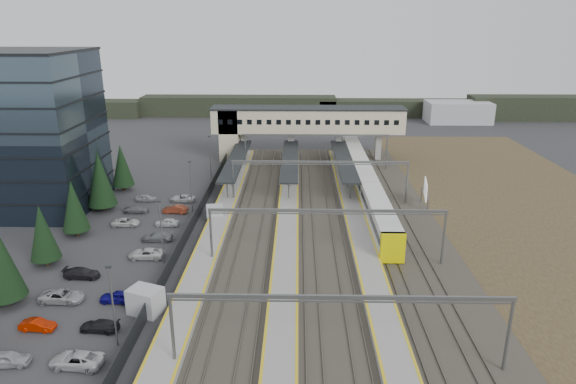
{
  "coord_description": "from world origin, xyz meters",
  "views": [
    {
      "loc": [
        8.44,
        -64.87,
        28.38
      ],
      "look_at": [
        7.01,
        7.79,
        4.0
      ],
      "focal_mm": 32.0,
      "sensor_mm": 36.0,
      "label": 1
    }
  ],
  "objects_px": {
    "office_building": "(9,131)",
    "footbridge": "(294,123)",
    "relay_cabin_far": "(215,213)",
    "relay_cabin_near": "(146,301)",
    "train": "(362,175)",
    "billboard": "(425,190)"
  },
  "relations": [
    {
      "from": "relay_cabin_near",
      "to": "relay_cabin_far",
      "type": "height_order",
      "value": "relay_cabin_near"
    },
    {
      "from": "relay_cabin_near",
      "to": "train",
      "type": "relative_size",
      "value": 0.06
    },
    {
      "from": "relay_cabin_far",
      "to": "relay_cabin_near",
      "type": "bearing_deg",
      "value": -96.76
    },
    {
      "from": "office_building",
      "to": "footbridge",
      "type": "relative_size",
      "value": 0.6
    },
    {
      "from": "office_building",
      "to": "relay_cabin_far",
      "type": "relative_size",
      "value": 8.81
    },
    {
      "from": "relay_cabin_near",
      "to": "relay_cabin_far",
      "type": "relative_size",
      "value": 1.41
    },
    {
      "from": "relay_cabin_far",
      "to": "footbridge",
      "type": "height_order",
      "value": "footbridge"
    },
    {
      "from": "relay_cabin_near",
      "to": "billboard",
      "type": "height_order",
      "value": "billboard"
    },
    {
      "from": "train",
      "to": "billboard",
      "type": "bearing_deg",
      "value": -50.83
    },
    {
      "from": "relay_cabin_far",
      "to": "footbridge",
      "type": "distance_m",
      "value": 38.07
    },
    {
      "from": "office_building",
      "to": "train",
      "type": "relative_size",
      "value": 0.39
    },
    {
      "from": "relay_cabin_far",
      "to": "billboard",
      "type": "relative_size",
      "value": 0.52
    },
    {
      "from": "relay_cabin_near",
      "to": "office_building",
      "type": "bearing_deg",
      "value": 132.84
    },
    {
      "from": "office_building",
      "to": "footbridge",
      "type": "distance_m",
      "value": 53.18
    },
    {
      "from": "train",
      "to": "office_building",
      "type": "bearing_deg",
      "value": -168.83
    },
    {
      "from": "office_building",
      "to": "billboard",
      "type": "relative_size",
      "value": 4.62
    },
    {
      "from": "office_building",
      "to": "footbridge",
      "type": "height_order",
      "value": "office_building"
    },
    {
      "from": "office_building",
      "to": "relay_cabin_far",
      "type": "height_order",
      "value": "office_building"
    },
    {
      "from": "footbridge",
      "to": "train",
      "type": "bearing_deg",
      "value": -57.0
    },
    {
      "from": "relay_cabin_near",
      "to": "footbridge",
      "type": "xyz_separation_m",
      "value": [
        14.63,
        61.35,
        6.58
      ]
    },
    {
      "from": "relay_cabin_near",
      "to": "footbridge",
      "type": "height_order",
      "value": "footbridge"
    },
    {
      "from": "relay_cabin_near",
      "to": "relay_cabin_far",
      "type": "bearing_deg",
      "value": 83.24
    }
  ]
}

